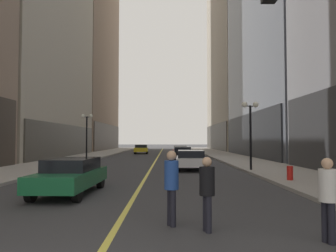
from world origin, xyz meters
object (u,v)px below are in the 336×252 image
(car_black, at_px, (181,153))
(street_lamp_left_far, at_px, (85,127))
(car_green, at_px, (70,175))
(car_red, at_px, (179,150))
(pedestrian_in_blue_hoodie, at_px, (170,182))
(pedestrian_in_black_coat, at_px, (206,188))
(street_lamp_right_mid, at_px, (249,120))
(pedestrian_in_white_shirt, at_px, (326,193))
(car_yellow, at_px, (140,149))
(fire_hydrant_right, at_px, (288,175))
(car_white, at_px, (189,159))

(car_black, xyz_separation_m, street_lamp_left_far, (-9.02, -2.40, 2.54))
(car_green, height_order, car_red, same)
(car_black, bearing_deg, street_lamp_left_far, -165.08)
(car_green, xyz_separation_m, pedestrian_in_blue_hoodie, (3.73, -4.51, 0.32))
(pedestrian_in_black_coat, bearing_deg, street_lamp_right_mid, 71.74)
(car_red, bearing_deg, pedestrian_in_blue_hoodie, -92.57)
(pedestrian_in_white_shirt, bearing_deg, car_black, 93.78)
(car_yellow, xyz_separation_m, fire_hydrant_right, (9.62, -32.27, -0.32))
(pedestrian_in_white_shirt, bearing_deg, car_yellow, 99.78)
(pedestrian_in_black_coat, height_order, pedestrian_in_blue_hoodie, pedestrian_in_blue_hoodie)
(car_red, bearing_deg, pedestrian_in_white_shirt, -87.20)
(car_green, xyz_separation_m, car_red, (5.17, 27.55, 0.00))
(car_black, height_order, fire_hydrant_right, car_black)
(car_green, bearing_deg, pedestrian_in_white_shirt, -40.37)
(street_lamp_left_far, relative_size, fire_hydrant_right, 5.54)
(pedestrian_in_white_shirt, relative_size, pedestrian_in_blue_hoodie, 0.94)
(car_black, bearing_deg, car_white, -89.46)
(car_black, distance_m, street_lamp_right_mid, 13.06)
(car_yellow, height_order, fire_hydrant_right, car_yellow)
(pedestrian_in_black_coat, height_order, fire_hydrant_right, pedestrian_in_black_coat)
(street_lamp_left_far, height_order, fire_hydrant_right, street_lamp_left_far)
(car_green, height_order, fire_hydrant_right, car_green)
(pedestrian_in_black_coat, bearing_deg, car_red, 88.85)
(car_green, distance_m, car_red, 28.03)
(car_white, height_order, fire_hydrant_right, car_white)
(car_black, bearing_deg, fire_hydrant_right, -76.19)
(car_white, bearing_deg, car_green, -118.42)
(car_black, bearing_deg, pedestrian_in_black_coat, -91.25)
(street_lamp_right_mid, bearing_deg, car_red, 100.73)
(car_green, height_order, car_white, same)
(car_red, bearing_deg, car_black, -90.82)
(street_lamp_left_far, bearing_deg, car_red, 46.37)
(car_white, bearing_deg, street_lamp_left_far, 137.23)
(car_black, bearing_deg, car_green, -103.95)
(car_red, height_order, street_lamp_left_far, street_lamp_left_far)
(car_red, xyz_separation_m, street_lamp_left_far, (-9.12, -9.57, 2.54))
(street_lamp_left_far, xyz_separation_m, street_lamp_right_mid, (12.80, -9.84, 0.00))
(car_white, height_order, street_lamp_right_mid, street_lamp_right_mid)
(car_green, bearing_deg, fire_hydrant_right, 17.69)
(car_white, xyz_separation_m, car_yellow, (-5.45, 25.70, 0.00))
(car_yellow, distance_m, pedestrian_in_white_shirt, 41.63)
(car_red, height_order, pedestrian_in_blue_hoodie, pedestrian_in_blue_hoodie)
(street_lamp_left_far, distance_m, street_lamp_right_mid, 16.15)
(car_black, xyz_separation_m, pedestrian_in_black_coat, (-0.55, -25.38, 0.24))
(car_green, xyz_separation_m, car_black, (5.07, 20.39, -0.00))
(car_white, distance_m, street_lamp_left_far, 12.68)
(pedestrian_in_white_shirt, xyz_separation_m, street_lamp_left_far, (-10.75, 23.76, 2.29))
(car_black, relative_size, pedestrian_in_black_coat, 2.48)
(pedestrian_in_black_coat, height_order, street_lamp_right_mid, street_lamp_right_mid)
(car_green, xyz_separation_m, street_lamp_right_mid, (8.85, 8.14, 2.54))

